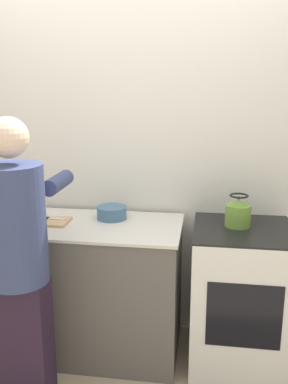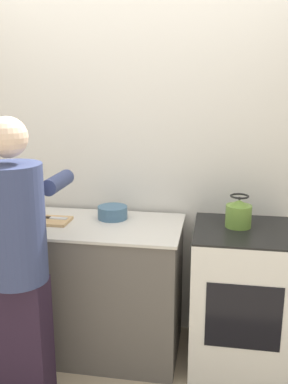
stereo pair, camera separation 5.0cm
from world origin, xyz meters
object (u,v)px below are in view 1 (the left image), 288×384
object	(u,v)px
oven	(240,297)
kettle	(238,213)
cutting_board	(46,221)
knife	(51,218)
person	(18,258)
bowl_prep	(112,213)

from	to	relation	value
oven	kettle	distance (m)	0.55
cutting_board	knife	size ratio (longest dim) A/B	1.55
oven	kettle	bearing A→B (deg)	129.64
person	kettle	distance (m)	1.33
person	cutting_board	bearing A→B (deg)	95.13
person	bowl_prep	distance (m)	0.77
person	kettle	bearing A→B (deg)	26.96
bowl_prep	kettle	bearing A→B (deg)	-5.73
person	cutting_board	xyz separation A→B (m)	(-0.05, 0.54, 0.03)
oven	person	size ratio (longest dim) A/B	0.56
person	knife	size ratio (longest dim) A/B	8.59
person	knife	bearing A→B (deg)	92.37
knife	kettle	xyz separation A→B (m)	(1.20, 0.03, 0.08)
person	kettle	size ratio (longest dim) A/B	8.04
person	knife	xyz separation A→B (m)	(-0.02, 0.56, 0.04)
knife	person	bearing A→B (deg)	-85.93
oven	person	xyz separation A→B (m)	(-1.22, -0.55, 0.43)
knife	oven	bearing A→B (deg)	1.16
oven	kettle	world-z (taller)	kettle
kettle	cutting_board	bearing A→B (deg)	-177.18
cutting_board	person	bearing A→B (deg)	-84.87
knife	kettle	distance (m)	1.20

